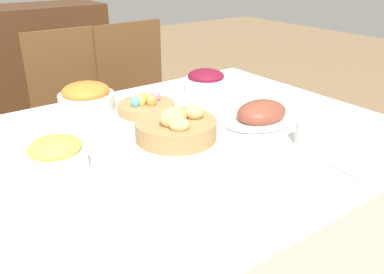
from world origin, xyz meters
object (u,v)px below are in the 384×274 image
at_px(chair_far_right, 144,105).
at_px(dinner_plate, 289,182).
at_px(spoon, 330,165).
at_px(knife, 323,168).
at_px(chair_far_center, 81,119).
at_px(butter_dish, 163,179).
at_px(bread_basket, 176,127).
at_px(beet_salad_bowl, 206,81).
at_px(drinking_cup, 308,134).
at_px(pineapple_bowl, 56,156).
at_px(ham_platter, 261,114).
at_px(sideboard, 2,86).
at_px(carrot_bowl, 86,98).
at_px(egg_basket, 146,106).
at_px(fork, 249,201).

height_order(chair_far_right, dinner_plate, chair_far_right).
distance_m(chair_far_right, spoon, 1.34).
bearing_deg(knife, dinner_plate, 176.92).
relative_size(chair_far_center, chair_far_right, 1.00).
bearing_deg(butter_dish, bread_basket, 48.62).
bearing_deg(chair_far_center, beet_salad_bowl, -54.90).
bearing_deg(drinking_cup, bread_basket, 138.29).
distance_m(bread_basket, pineapple_bowl, 0.39).
height_order(chair_far_center, beet_salad_bowl, chair_far_center).
height_order(bread_basket, knife, bread_basket).
bearing_deg(knife, drinking_cup, 52.25).
relative_size(pineapple_bowl, drinking_cup, 2.11).
distance_m(ham_platter, spoon, 0.37).
height_order(dinner_plate, butter_dish, butter_dish).
xyz_separation_m(sideboard, butter_dish, (-0.04, -2.07, 0.27)).
relative_size(bread_basket, ham_platter, 0.88).
xyz_separation_m(pineapple_bowl, beet_salad_bowl, (0.78, 0.34, -0.00)).
xyz_separation_m(bread_basket, carrot_bowl, (-0.13, 0.42, 0.01)).
relative_size(egg_basket, drinking_cup, 2.71).
height_order(dinner_plate, spoon, dinner_plate).
distance_m(sideboard, knife, 2.31).
height_order(ham_platter, spoon, ham_platter).
relative_size(sideboard, spoon, 7.40).
relative_size(ham_platter, drinking_cup, 3.78).
height_order(bread_basket, beet_salad_bowl, bread_basket).
bearing_deg(carrot_bowl, knife, -67.36).
height_order(chair_far_center, butter_dish, chair_far_center).
height_order(chair_far_center, carrot_bowl, chair_far_center).
bearing_deg(pineapple_bowl, spoon, -33.61).
xyz_separation_m(chair_far_right, fork, (-0.45, -1.32, 0.23)).
xyz_separation_m(beet_salad_bowl, butter_dish, (-0.58, -0.56, -0.03)).
bearing_deg(beet_salad_bowl, drinking_cup, -97.29).
height_order(pineapple_bowl, fork, pineapple_bowl).
distance_m(bread_basket, spoon, 0.48).
relative_size(chair_far_center, spoon, 5.01).
bearing_deg(beet_salad_bowl, knife, -102.83).
height_order(knife, spoon, same).
distance_m(fork, butter_dish, 0.23).
relative_size(egg_basket, ham_platter, 0.72).
relative_size(pineapple_bowl, knife, 0.88).
relative_size(knife, butter_dish, 1.90).
bearing_deg(drinking_cup, chair_far_right, 86.42).
xyz_separation_m(ham_platter, fork, (-0.40, -0.36, -0.02)).
bearing_deg(fork, knife, -3.08).
xyz_separation_m(chair_far_center, dinner_plate, (0.06, -1.32, 0.23)).
bearing_deg(pineapple_bowl, chair_far_right, 48.89).
bearing_deg(beet_salad_bowl, bread_basket, -138.53).
relative_size(sideboard, pineapple_bowl, 8.42).
bearing_deg(fork, ham_platter, 38.88).
relative_size(chair_far_right, knife, 5.01).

